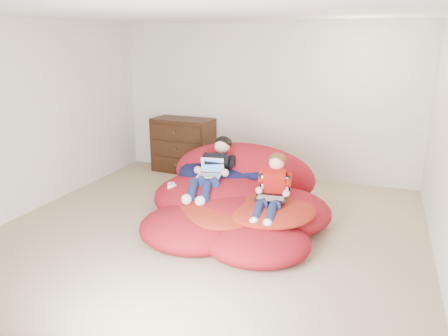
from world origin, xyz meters
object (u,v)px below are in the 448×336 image
dresser (183,145)px  beanbag_pile (236,200)px  younger_boy (273,186)px  older_boy (214,167)px  laptop_white (211,171)px  laptop_black (273,191)px

dresser → beanbag_pile: (1.56, -1.76, -0.20)m
dresser → younger_boy: (2.11, -2.09, 0.15)m
beanbag_pile → older_boy: older_boy is taller
younger_boy → laptop_white: (-0.89, 0.31, 0.01)m
older_boy → laptop_white: (0.00, -0.13, -0.02)m
younger_boy → laptop_black: bearing=90.0°
younger_boy → laptop_black: (-0.00, 0.01, -0.06)m
younger_boy → laptop_white: size_ratio=2.54×
dresser → laptop_black: size_ratio=2.81×
dresser → laptop_black: dresser is taller
dresser → laptop_white: dresser is taller
older_boy → laptop_white: older_boy is taller
younger_boy → laptop_black: 0.06m
dresser → laptop_white: (1.22, -1.78, 0.16)m
beanbag_pile → younger_boy: younger_boy is taller
laptop_white → younger_boy: bearing=-19.2°
laptop_white → laptop_black: 0.94m
older_boy → younger_boy: 0.99m
dresser → older_boy: bearing=-53.5°
laptop_black → younger_boy: bearing=-90.0°
beanbag_pile → dresser: bearing=131.6°
younger_boy → older_boy: bearing=153.9°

